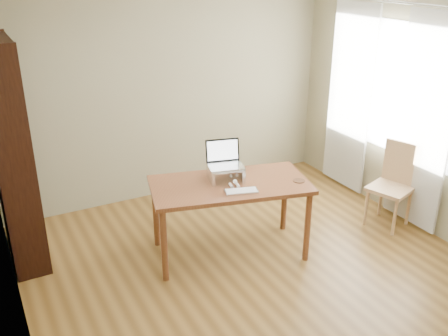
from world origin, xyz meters
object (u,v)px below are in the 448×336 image
Objects in this scene: keyboard at (241,191)px; chair at (396,182)px; bookshelf at (12,155)px; cat at (227,173)px; laptop at (223,159)px; desk at (230,192)px.

chair is at bearing 14.05° from keyboard.
bookshelf is 4.51× the size of cat.
chair reaches higher than cat.
chair is at bearing -0.03° from laptop.
bookshelf is 6.49× the size of keyboard.
chair is at bearing 4.07° from desk.
keyboard is at bearing -32.05° from bookshelf.
bookshelf is 3.84m from chair.
cat is at bearing 101.17° from keyboard.
bookshelf is 2.10m from keyboard.
laptop is 0.41× the size of chair.
keyboard is (-0.00, -0.36, -0.18)m from laptop.
laptop is 0.40m from keyboard.
bookshelf is at bearing 143.09° from chair.
cat reaches higher than keyboard.
keyboard is 0.34m from cat.
desk is 0.24m from keyboard.
desk is at bearing 151.73° from chair.
keyboard is at bearing -76.61° from desk.
bookshelf reaches higher than laptop.
chair is (1.84, -0.32, -0.17)m from desk.
keyboard is (1.76, -1.10, -0.29)m from bookshelf.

